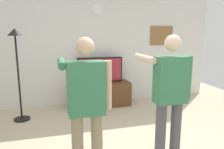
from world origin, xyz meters
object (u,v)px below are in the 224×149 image
(television, at_px, (100,70))
(tv_stand, at_px, (101,94))
(floor_lamp, at_px, (17,56))
(framed_picture, at_px, (161,36))
(wall_clock, at_px, (97,9))
(person_standing_nearer_couch, at_px, (170,93))
(person_standing_nearer_lamp, at_px, (86,101))

(television, bearing_deg, tv_stand, -90.00)
(television, distance_m, floor_lamp, 1.88)
(tv_stand, bearing_deg, framed_picture, 9.68)
(wall_clock, distance_m, floor_lamp, 2.16)
(tv_stand, distance_m, person_standing_nearer_couch, 2.67)
(wall_clock, bearing_deg, person_standing_nearer_lamp, -104.14)
(tv_stand, distance_m, floor_lamp, 2.09)
(tv_stand, relative_size, person_standing_nearer_lamp, 0.83)
(wall_clock, height_order, person_standing_nearer_couch, wall_clock)
(wall_clock, bearing_deg, floor_lamp, -157.53)
(floor_lamp, xyz_separation_m, person_standing_nearer_lamp, (1.04, -2.13, -0.35))
(wall_clock, relative_size, person_standing_nearer_couch, 0.14)
(floor_lamp, height_order, person_standing_nearer_couch, floor_lamp)
(framed_picture, relative_size, person_standing_nearer_couch, 0.37)
(framed_picture, distance_m, person_standing_nearer_lamp, 3.84)
(tv_stand, relative_size, television, 1.30)
(wall_clock, distance_m, person_standing_nearer_lamp, 3.24)
(tv_stand, xyz_separation_m, floor_lamp, (-1.76, -0.44, 1.04))
(tv_stand, relative_size, person_standing_nearer_couch, 0.82)
(television, xyz_separation_m, floor_lamp, (-1.76, -0.49, 0.44))
(framed_picture, height_order, person_standing_nearer_couch, framed_picture)
(television, xyz_separation_m, person_standing_nearer_couch, (0.38, -2.60, 0.11))
(television, relative_size, floor_lamp, 0.59)
(tv_stand, distance_m, television, 0.60)
(television, xyz_separation_m, wall_clock, (-0.00, 0.24, 1.44))
(floor_lamp, relative_size, person_standing_nearer_couch, 1.06)
(tv_stand, height_order, person_standing_nearer_couch, person_standing_nearer_couch)
(television, bearing_deg, wall_clock, 90.00)
(floor_lamp, xyz_separation_m, person_standing_nearer_couch, (2.14, -2.11, -0.33))
(person_standing_nearer_lamp, bearing_deg, framed_picture, 49.43)
(tv_stand, relative_size, floor_lamp, 0.77)
(tv_stand, relative_size, framed_picture, 2.21)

